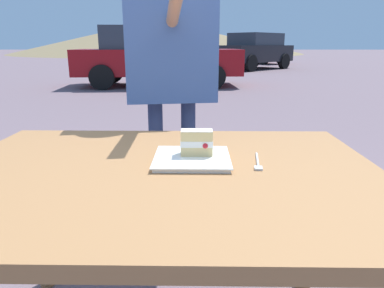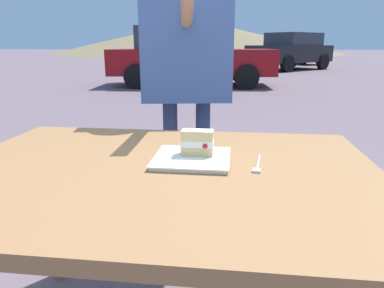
# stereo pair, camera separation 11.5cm
# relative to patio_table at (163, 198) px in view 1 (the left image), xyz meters

# --- Properties ---
(patio_table) EXTENTS (1.35, 0.99, 0.75)m
(patio_table) POSITION_rel_patio_table_xyz_m (0.00, 0.00, 0.00)
(patio_table) COLOR olive
(patio_table) RESTS_ON ground
(dessert_plate) EXTENTS (0.25, 0.25, 0.02)m
(dessert_plate) POSITION_rel_patio_table_xyz_m (-0.09, -0.08, 0.11)
(dessert_plate) COLOR white
(dessert_plate) RESTS_ON patio_table
(cake_slice) EXTENTS (0.11, 0.06, 0.08)m
(cake_slice) POSITION_rel_patio_table_xyz_m (-0.10, -0.10, 0.16)
(cake_slice) COLOR #E0C17A
(cake_slice) RESTS_ON dessert_plate
(dessert_fork) EXTENTS (0.04, 0.17, 0.01)m
(dessert_fork) POSITION_rel_patio_table_xyz_m (-0.30, -0.05, 0.10)
(dessert_fork) COLOR silver
(dessert_fork) RESTS_ON patio_table
(diner_person) EXTENTS (0.48, 0.61, 1.65)m
(diner_person) POSITION_rel_patio_table_xyz_m (0.03, -0.81, 0.45)
(diner_person) COLOR navy
(diner_person) RESTS_ON ground
(parked_car_near) EXTENTS (4.55, 2.15, 1.59)m
(parked_car_near) POSITION_rel_patio_table_xyz_m (1.04, -8.99, 0.17)
(parked_car_near) COLOR maroon
(parked_car_near) RESTS_ON ground
(parked_car_far) EXTENTS (4.14, 4.17, 1.61)m
(parked_car_far) POSITION_rel_patio_table_xyz_m (-2.68, -15.94, 0.20)
(parked_car_far) COLOR black
(parked_car_far) RESTS_ON ground
(parked_car_extra) EXTENTS (3.77, 4.09, 1.58)m
(parked_car_extra) POSITION_rel_patio_table_xyz_m (-3.63, -21.39, 0.17)
(parked_car_extra) COLOR maroon
(parked_car_extra) RESTS_ON ground
(distant_hill) EXTENTS (35.78, 35.78, 4.11)m
(distant_hill) POSITION_rel_patio_table_xyz_m (4.86, -46.14, 1.40)
(distant_hill) COLOR olive
(distant_hill) RESTS_ON ground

